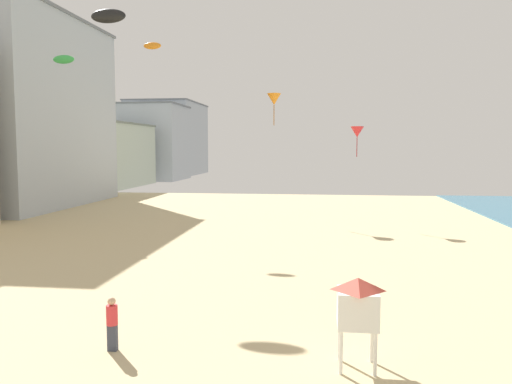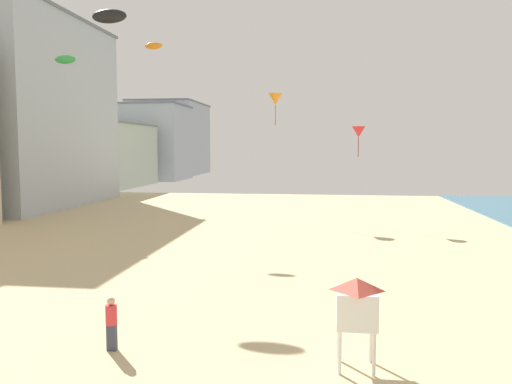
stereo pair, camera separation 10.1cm
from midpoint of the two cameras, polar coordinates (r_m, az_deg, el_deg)
boardwalk_hotel_far at (r=80.75m, az=-17.55°, el=3.96°), size 12.18×20.71×9.73m
boardwalk_hotel_distant at (r=97.88m, az=-13.02°, el=5.45°), size 16.83×12.90×13.92m
boardwalk_hotel_furthest at (r=115.46m, az=-9.82°, el=5.91°), size 13.90×19.99×15.86m
kite_flyer at (r=16.29m, az=-16.00°, el=-13.71°), size 0.34×0.34×1.64m
lifeguard_stand at (r=14.52m, az=11.12°, el=-12.12°), size 1.10×1.10×2.55m
kite_orange_delta at (r=44.84m, az=1.97°, el=10.34°), size 1.21×1.21×2.75m
kite_black_parafoil at (r=31.06m, az=-16.31°, el=18.40°), size 2.01×0.56×0.78m
kite_green_parafoil at (r=44.80m, az=-20.81°, el=13.72°), size 1.78×0.50×0.69m
kite_red_delta at (r=41.57m, az=11.20°, el=6.61°), size 1.06×1.06×2.41m
kite_orange_parafoil at (r=39.46m, az=-11.62°, el=15.76°), size 1.32×0.37×0.51m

